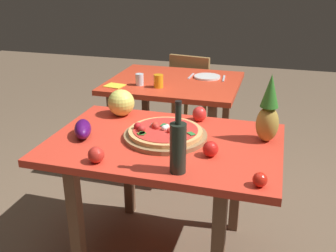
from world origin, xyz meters
name	(u,v)px	position (x,y,z in m)	size (l,w,h in m)	color
display_table	(165,156)	(0.00, 0.00, 0.67)	(1.25, 0.84, 0.76)	brown
background_table	(174,93)	(-0.26, 1.16, 0.66)	(1.05, 0.88, 0.76)	brown
dining_chair	(193,90)	(-0.25, 1.83, 0.48)	(0.46, 0.46, 0.85)	olive
pizza_board	(165,136)	(-0.01, 0.04, 0.78)	(0.46, 0.46, 0.03)	olive
pizza	(165,131)	(-0.01, 0.03, 0.80)	(0.40, 0.40, 0.06)	#E1A25F
wine_bottle	(178,146)	(0.16, -0.32, 0.89)	(0.08, 0.08, 0.34)	black
pineapple_left	(268,112)	(0.53, 0.15, 0.93)	(0.12, 0.12, 0.37)	#AC8736
melon	(121,103)	(-0.37, 0.30, 0.85)	(0.17, 0.17, 0.17)	#DCDD60
bell_pepper	(199,114)	(0.12, 0.34, 0.81)	(0.09, 0.09, 0.09)	red
eggplant	(83,129)	(-0.45, -0.07, 0.81)	(0.20, 0.09, 0.09)	#450D56
tomato_by_bottle	(96,155)	(-0.24, -0.33, 0.80)	(0.08, 0.08, 0.08)	red
tomato_near_board	(210,149)	(0.27, -0.12, 0.80)	(0.08, 0.08, 0.08)	red
tomato_at_corner	(260,180)	(0.53, -0.34, 0.80)	(0.06, 0.06, 0.06)	red
drinking_glass_juice	(158,81)	(-0.33, 0.94, 0.82)	(0.07, 0.07, 0.10)	orange
drinking_glass_water	(140,80)	(-0.49, 0.96, 0.81)	(0.06, 0.06, 0.09)	silver
dinner_plate	(207,77)	(-0.02, 1.33, 0.77)	(0.22, 0.22, 0.02)	white
fork_utensil	(191,76)	(-0.16, 1.33, 0.77)	(0.02, 0.18, 0.01)	silver
knife_utensil	(224,78)	(0.12, 1.33, 0.77)	(0.02, 0.18, 0.01)	silver
napkin_folded	(115,86)	(-0.67, 0.88, 0.77)	(0.14, 0.12, 0.01)	yellow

